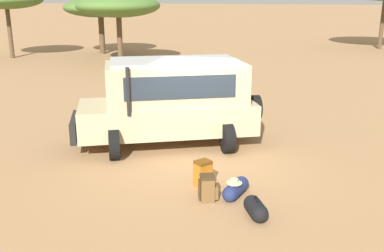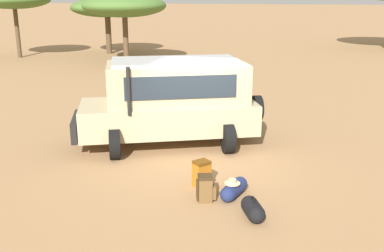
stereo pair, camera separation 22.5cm
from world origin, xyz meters
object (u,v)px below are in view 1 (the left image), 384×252
object	(u,v)px
backpack_beside_front_wheel	(208,188)
acacia_tree_centre_back	(118,6)
safari_vehicle	(171,100)
acacia_tree_left_mid	(100,8)
backpack_cluster_center	(203,174)
duffel_bag_soft_canvas	(256,209)
duffel_bag_low_black_case	(236,188)
acacia_tree_far_left	(6,0)

from	to	relation	value
backpack_beside_front_wheel	acacia_tree_centre_back	size ratio (longest dim) A/B	0.11
safari_vehicle	acacia_tree_left_mid	world-z (taller)	acacia_tree_left_mid
backpack_cluster_center	duffel_bag_soft_canvas	distance (m)	1.75
backpack_beside_front_wheel	acacia_tree_left_mid	bearing A→B (deg)	117.74
duffel_bag_low_black_case	duffel_bag_soft_canvas	bearing A→B (deg)	-60.46
acacia_tree_far_left	acacia_tree_left_mid	xyz separation A→B (m)	(5.05, 3.28, -0.56)
safari_vehicle	duffel_bag_low_black_case	size ratio (longest dim) A/B	5.80
backpack_cluster_center	acacia_tree_left_mid	bearing A→B (deg)	118.04
acacia_tree_far_left	acacia_tree_centre_back	distance (m)	8.10
safari_vehicle	duffel_bag_soft_canvas	xyz separation A→B (m)	(2.70, -3.93, -1.12)
acacia_tree_centre_back	acacia_tree_left_mid	bearing A→B (deg)	124.53
acacia_tree_far_left	acacia_tree_centre_back	bearing A→B (deg)	-7.47
backpack_cluster_center	duffel_bag_low_black_case	size ratio (longest dim) A/B	0.65
duffel_bag_low_black_case	acacia_tree_far_left	size ratio (longest dim) A/B	0.20
backpack_beside_front_wheel	duffel_bag_low_black_case	bearing A→B (deg)	31.63
duffel_bag_low_black_case	acacia_tree_far_left	xyz separation A→B (m)	(-16.99, 18.06, 3.57)
backpack_beside_front_wheel	duffel_bag_low_black_case	size ratio (longest dim) A/B	0.61
acacia_tree_left_mid	acacia_tree_centre_back	world-z (taller)	acacia_tree_centre_back
backpack_beside_front_wheel	acacia_tree_centre_back	world-z (taller)	acacia_tree_centre_back
safari_vehicle	acacia_tree_left_mid	xyz separation A→B (m)	(-9.74, 18.27, 1.88)
acacia_tree_centre_back	acacia_tree_far_left	bearing A→B (deg)	172.53
acacia_tree_left_mid	acacia_tree_centre_back	distance (m)	5.26
duffel_bag_soft_canvas	acacia_tree_far_left	bearing A→B (deg)	132.74
backpack_cluster_center	acacia_tree_left_mid	distance (m)	23.95
safari_vehicle	acacia_tree_far_left	bearing A→B (deg)	134.61
safari_vehicle	backpack_cluster_center	bearing A→B (deg)	-62.17
duffel_bag_soft_canvas	acacia_tree_far_left	distance (m)	26.01
duffel_bag_soft_canvas	acacia_tree_left_mid	distance (m)	25.62
duffel_bag_soft_canvas	acacia_tree_centre_back	xyz separation A→B (m)	(-9.46, 17.87, 3.26)
safari_vehicle	duffel_bag_low_black_case	bearing A→B (deg)	-54.24
backpack_cluster_center	acacia_tree_left_mid	xyz separation A→B (m)	(-11.17, 20.98, 2.88)
acacia_tree_far_left	backpack_cluster_center	bearing A→B (deg)	-47.51
acacia_tree_left_mid	safari_vehicle	bearing A→B (deg)	-61.93
safari_vehicle	duffel_bag_low_black_case	world-z (taller)	safari_vehicle
duffel_bag_low_black_case	acacia_tree_centre_back	bearing A→B (deg)	117.81
duffel_bag_soft_canvas	safari_vehicle	bearing A→B (deg)	124.47
acacia_tree_far_left	acacia_tree_centre_back	world-z (taller)	acacia_tree_far_left
acacia_tree_left_mid	duffel_bag_low_black_case	bearing A→B (deg)	-60.75
backpack_cluster_center	acacia_tree_centre_back	xyz separation A→B (m)	(-8.20, 16.66, 3.14)
acacia_tree_left_mid	acacia_tree_centre_back	bearing A→B (deg)	-55.47
duffel_bag_low_black_case	acacia_tree_left_mid	world-z (taller)	acacia_tree_left_mid
backpack_beside_front_wheel	backpack_cluster_center	xyz separation A→B (m)	(-0.22, 0.69, 0.02)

